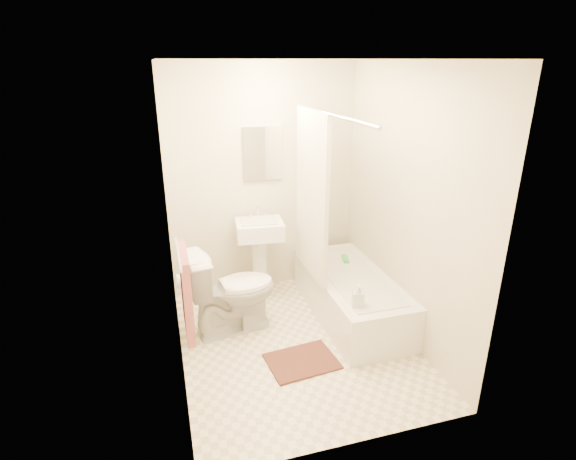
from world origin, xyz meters
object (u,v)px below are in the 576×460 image
object	(u,v)px
sink	(260,256)
soap_bottle	(358,296)
bathtub	(351,296)
bath_mat	(302,361)
toilet	(232,291)

from	to	relation	value
sink	soap_bottle	distance (m)	1.33
bathtub	bath_mat	distance (m)	0.93
bathtub	bath_mat	world-z (taller)	bathtub
sink	soap_bottle	size ratio (longest dim) A/B	4.45
bathtub	soap_bottle	xyz separation A→B (m)	(-0.19, -0.55, 0.32)
toilet	sink	world-z (taller)	sink
sink	soap_bottle	world-z (taller)	sink
bathtub	bath_mat	bearing A→B (deg)	-139.79
soap_bottle	toilet	bearing A→B (deg)	146.44
bath_mat	toilet	bearing A→B (deg)	124.58
toilet	soap_bottle	xyz separation A→B (m)	(0.97, -0.64, 0.14)
sink	soap_bottle	xyz separation A→B (m)	(0.57, -1.20, 0.08)
bathtub	toilet	bearing A→B (deg)	175.56
bathtub	sink	bearing A→B (deg)	139.66
toilet	soap_bottle	bearing A→B (deg)	-132.04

